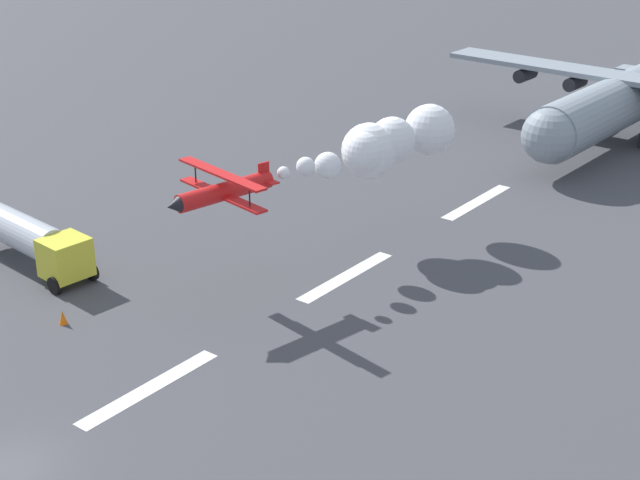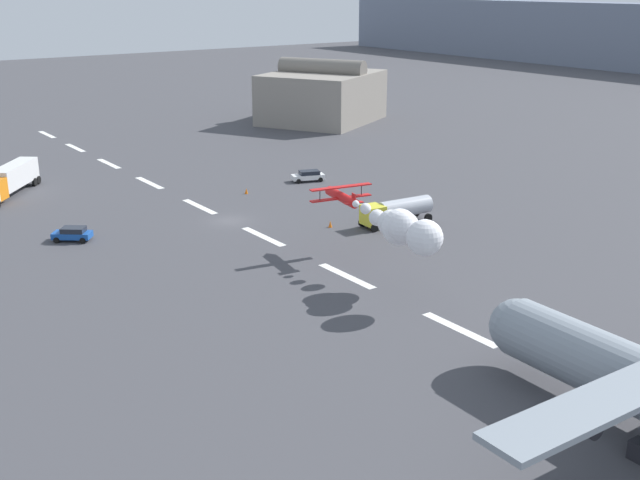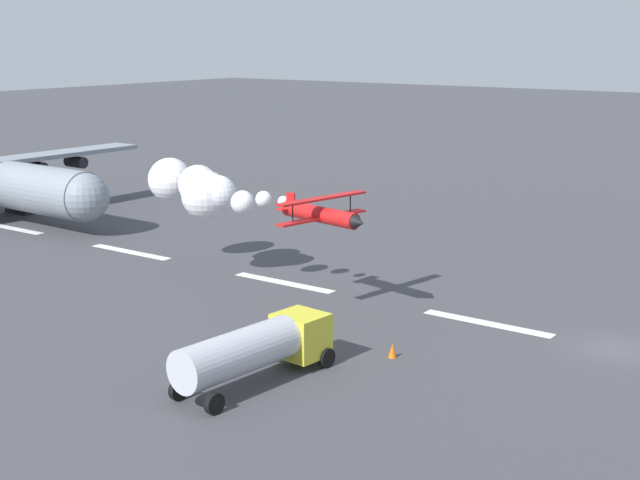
% 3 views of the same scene
% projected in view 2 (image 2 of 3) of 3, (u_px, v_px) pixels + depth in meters
% --- Properties ---
extents(ground_plane, '(440.00, 440.00, 0.00)m').
position_uv_depth(ground_plane, '(229.00, 221.00, 92.26)').
color(ground_plane, '#424247').
rests_on(ground_plane, ground).
extents(runway_stripe_0, '(8.00, 0.90, 0.01)m').
position_uv_depth(runway_stripe_0, '(47.00, 134.00, 144.21)').
color(runway_stripe_0, white).
rests_on(runway_stripe_0, ground).
extents(runway_stripe_1, '(8.00, 0.90, 0.01)m').
position_uv_depth(runway_stripe_1, '(75.00, 148.00, 132.66)').
color(runway_stripe_1, white).
rests_on(runway_stripe_1, ground).
extents(runway_stripe_2, '(8.00, 0.90, 0.01)m').
position_uv_depth(runway_stripe_2, '(109.00, 164.00, 121.12)').
color(runway_stripe_2, white).
rests_on(runway_stripe_2, ground).
extents(runway_stripe_3, '(8.00, 0.90, 0.01)m').
position_uv_depth(runway_stripe_3, '(149.00, 183.00, 109.58)').
color(runway_stripe_3, white).
rests_on(runway_stripe_3, ground).
extents(runway_stripe_4, '(8.00, 0.90, 0.01)m').
position_uv_depth(runway_stripe_4, '(200.00, 207.00, 98.03)').
color(runway_stripe_4, white).
rests_on(runway_stripe_4, ground).
extents(runway_stripe_5, '(8.00, 0.90, 0.01)m').
position_uv_depth(runway_stripe_5, '(263.00, 237.00, 86.49)').
color(runway_stripe_5, white).
rests_on(runway_stripe_5, ground).
extents(runway_stripe_6, '(8.00, 0.90, 0.01)m').
position_uv_depth(runway_stripe_6, '(346.00, 276.00, 74.94)').
color(runway_stripe_6, white).
rests_on(runway_stripe_6, ground).
extents(runway_stripe_7, '(8.00, 0.90, 0.01)m').
position_uv_depth(runway_stripe_7, '(460.00, 329.00, 63.40)').
color(runway_stripe_7, white).
rests_on(runway_stripe_7, ground).
extents(runway_stripe_8, '(8.00, 0.90, 0.01)m').
position_uv_depth(runway_stripe_8, '(624.00, 407.00, 51.86)').
color(runway_stripe_8, white).
rests_on(runway_stripe_8, ground).
extents(stunt_biplane_red, '(20.49, 7.92, 3.69)m').
position_uv_depth(stunt_biplane_red, '(400.00, 226.00, 69.77)').
color(stunt_biplane_red, red).
extents(semi_truck_orange, '(12.32, 10.85, 3.70)m').
position_uv_depth(semi_truck_orange, '(10.00, 179.00, 103.06)').
color(semi_truck_orange, silver).
rests_on(semi_truck_orange, ground).
extents(fuel_tanker_truck, '(3.47, 9.10, 2.90)m').
position_uv_depth(fuel_tanker_truck, '(396.00, 210.00, 90.36)').
color(fuel_tanker_truck, yellow).
rests_on(fuel_tanker_truck, ground).
extents(followme_car_yellow, '(3.95, 4.31, 1.52)m').
position_uv_depth(followme_car_yellow, '(73.00, 234.00, 84.89)').
color(followme_car_yellow, '#194CA5').
rests_on(followme_car_yellow, ground).
extents(airport_staff_sedan, '(3.21, 4.88, 1.52)m').
position_uv_depth(airport_staff_sedan, '(308.00, 176.00, 110.24)').
color(airport_staff_sedan, white).
rests_on(airport_staff_sedan, ground).
extents(hangar_building, '(27.06, 28.48, 12.36)m').
position_uv_depth(hangar_building, '(322.00, 96.00, 156.02)').
color(hangar_building, gray).
rests_on(hangar_building, ground).
extents(traffic_cone_near, '(0.44, 0.44, 0.75)m').
position_uv_depth(traffic_cone_near, '(246.00, 191.00, 103.85)').
color(traffic_cone_near, orange).
rests_on(traffic_cone_near, ground).
extents(traffic_cone_far, '(0.44, 0.44, 0.75)m').
position_uv_depth(traffic_cone_far, '(330.00, 224.00, 89.67)').
color(traffic_cone_far, orange).
rests_on(traffic_cone_far, ground).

